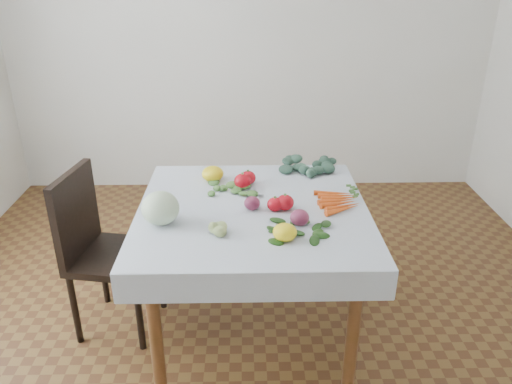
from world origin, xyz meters
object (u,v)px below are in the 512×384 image
at_px(table, 253,226).
at_px(cabbage, 160,208).
at_px(heirloom_back, 213,174).
at_px(chair, 98,242).
at_px(carrot_bunch, 339,201).

relative_size(table, cabbage, 5.77).
relative_size(cabbage, heirloom_back, 1.45).
relative_size(chair, carrot_bunch, 3.38).
distance_m(table, heirloom_back, 0.43).
bearing_deg(cabbage, chair, 148.69).
relative_size(table, chair, 1.10).
xyz_separation_m(heirloom_back, carrot_bunch, (0.64, -0.30, -0.03)).
distance_m(table, carrot_bunch, 0.45).
distance_m(table, chair, 0.83).
bearing_deg(carrot_bunch, chair, 177.80).
xyz_separation_m(cabbage, heirloom_back, (0.21, 0.49, -0.04)).
height_order(table, chair, chair).
distance_m(cabbage, carrot_bunch, 0.88).
height_order(chair, cabbage, cabbage).
bearing_deg(heirloom_back, table, -57.51).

